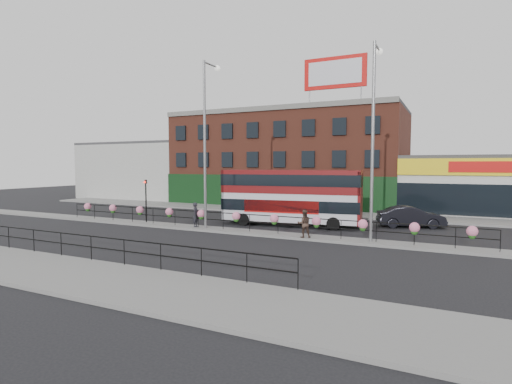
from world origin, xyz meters
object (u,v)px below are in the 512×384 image
at_px(lamp_column_east, 374,124).
at_px(pedestrian_b, 304,224).
at_px(pedestrian_a, 196,215).
at_px(car, 411,217).
at_px(double_decker_bus, 291,192).
at_px(lamp_column_west, 207,130).

bearing_deg(lamp_column_east, pedestrian_b, -167.00).
bearing_deg(pedestrian_a, car, -76.47).
xyz_separation_m(double_decker_bus, car, (7.98, 3.02, -1.75)).
height_order(double_decker_bus, car, double_decker_bus).
bearing_deg(pedestrian_b, lamp_column_east, 164.87).
distance_m(pedestrian_b, lamp_column_west, 9.35).
relative_size(car, pedestrian_a, 2.85).
xyz_separation_m(pedestrian_a, lamp_column_east, (11.91, 0.30, 5.76)).
distance_m(pedestrian_a, lamp_column_east, 13.24).
xyz_separation_m(pedestrian_a, lamp_column_west, (0.89, 0.13, 5.85)).
bearing_deg(pedestrian_b, double_decker_bus, -89.26).
xyz_separation_m(pedestrian_a, pedestrian_b, (8.14, -0.58, -0.02)).
bearing_deg(double_decker_bus, lamp_column_east, -31.82).
relative_size(car, lamp_column_west, 0.43).
relative_size(double_decker_bus, lamp_column_east, 0.93).
bearing_deg(car, lamp_column_east, 149.05).
height_order(car, lamp_column_west, lamp_column_west).
distance_m(pedestrian_a, pedestrian_b, 8.16).
bearing_deg(pedestrian_a, double_decker_bus, -66.71).
relative_size(pedestrian_a, lamp_column_west, 0.15).
height_order(car, pedestrian_a, pedestrian_a).
bearing_deg(lamp_column_east, car, 77.90).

